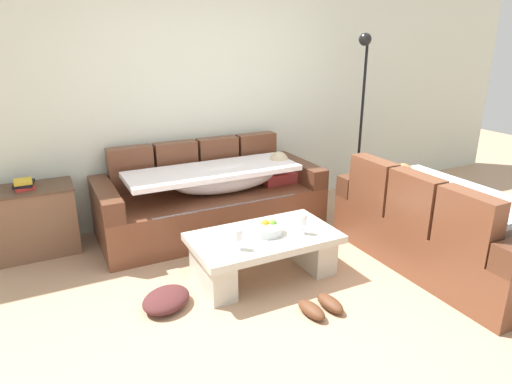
{
  "coord_description": "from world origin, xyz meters",
  "views": [
    {
      "loc": [
        -1.68,
        -2.46,
        1.94
      ],
      "look_at": [
        0.1,
        1.06,
        0.55
      ],
      "focal_mm": 31.64,
      "sensor_mm": 36.0,
      "label": 1
    }
  ],
  "objects_px": {
    "fruit_bowl": "(266,228)",
    "book_stack_on_cabinet": "(24,184)",
    "side_cabinet": "(35,221)",
    "pair_of_shoes": "(321,307)",
    "wine_glass_near_left": "(238,235)",
    "crumpled_garment": "(166,299)",
    "floor_lamp": "(361,108)",
    "coffee_table": "(264,250)",
    "wine_glass_near_right": "(303,220)",
    "open_magazine": "(299,224)",
    "couch_near_window": "(440,228)",
    "couch_along_wall": "(213,199)"
  },
  "relations": [
    {
      "from": "couch_near_window",
      "to": "book_stack_on_cabinet",
      "type": "relative_size",
      "value": 8.36
    },
    {
      "from": "wine_glass_near_left",
      "to": "floor_lamp",
      "type": "relative_size",
      "value": 0.09
    },
    {
      "from": "couch_near_window",
      "to": "open_magazine",
      "type": "distance_m",
      "value": 1.23
    },
    {
      "from": "couch_near_window",
      "to": "side_cabinet",
      "type": "xyz_separation_m",
      "value": [
        -3.15,
        1.82,
        -0.01
      ]
    },
    {
      "from": "coffee_table",
      "to": "side_cabinet",
      "type": "bearing_deg",
      "value": 141.47
    },
    {
      "from": "couch_along_wall",
      "to": "wine_glass_near_right",
      "type": "height_order",
      "value": "couch_along_wall"
    },
    {
      "from": "couch_along_wall",
      "to": "coffee_table",
      "type": "relative_size",
      "value": 1.86
    },
    {
      "from": "couch_near_window",
      "to": "open_magazine",
      "type": "relative_size",
      "value": 6.74
    },
    {
      "from": "fruit_bowl",
      "to": "open_magazine",
      "type": "bearing_deg",
      "value": 2.83
    },
    {
      "from": "couch_along_wall",
      "to": "pair_of_shoes",
      "type": "relative_size",
      "value": 7.13
    },
    {
      "from": "fruit_bowl",
      "to": "book_stack_on_cabinet",
      "type": "xyz_separation_m",
      "value": [
        -1.75,
        1.31,
        0.26
      ]
    },
    {
      "from": "book_stack_on_cabinet",
      "to": "pair_of_shoes",
      "type": "distance_m",
      "value": 2.78
    },
    {
      "from": "coffee_table",
      "to": "floor_lamp",
      "type": "relative_size",
      "value": 0.62
    },
    {
      "from": "side_cabinet",
      "to": "pair_of_shoes",
      "type": "height_order",
      "value": "side_cabinet"
    },
    {
      "from": "side_cabinet",
      "to": "wine_glass_near_right",
      "type": "bearing_deg",
      "value": -36.43
    },
    {
      "from": "couch_along_wall",
      "to": "couch_near_window",
      "type": "height_order",
      "value": "same"
    },
    {
      "from": "coffee_table",
      "to": "wine_glass_near_right",
      "type": "distance_m",
      "value": 0.41
    },
    {
      "from": "couch_along_wall",
      "to": "wine_glass_near_left",
      "type": "height_order",
      "value": "couch_along_wall"
    },
    {
      "from": "open_magazine",
      "to": "floor_lamp",
      "type": "height_order",
      "value": "floor_lamp"
    },
    {
      "from": "crumpled_garment",
      "to": "pair_of_shoes",
      "type": "bearing_deg",
      "value": -30.23
    },
    {
      "from": "wine_glass_near_left",
      "to": "open_magazine",
      "type": "height_order",
      "value": "wine_glass_near_left"
    },
    {
      "from": "open_magazine",
      "to": "book_stack_on_cabinet",
      "type": "bearing_deg",
      "value": 158.04
    },
    {
      "from": "wine_glass_near_left",
      "to": "crumpled_garment",
      "type": "bearing_deg",
      "value": 173.36
    },
    {
      "from": "couch_near_window",
      "to": "fruit_bowl",
      "type": "bearing_deg",
      "value": 70.49
    },
    {
      "from": "floor_lamp",
      "to": "pair_of_shoes",
      "type": "xyz_separation_m",
      "value": [
        -1.78,
        -1.85,
        -1.07
      ]
    },
    {
      "from": "coffee_table",
      "to": "crumpled_garment",
      "type": "height_order",
      "value": "coffee_table"
    },
    {
      "from": "side_cabinet",
      "to": "pair_of_shoes",
      "type": "distance_m",
      "value": 2.7
    },
    {
      "from": "side_cabinet",
      "to": "book_stack_on_cabinet",
      "type": "xyz_separation_m",
      "value": [
        -0.04,
        -0.0,
        0.36
      ]
    },
    {
      "from": "coffee_table",
      "to": "side_cabinet",
      "type": "relative_size",
      "value": 1.67
    },
    {
      "from": "open_magazine",
      "to": "floor_lamp",
      "type": "relative_size",
      "value": 0.14
    },
    {
      "from": "floor_lamp",
      "to": "open_magazine",
      "type": "bearing_deg",
      "value": -143.27
    },
    {
      "from": "side_cabinet",
      "to": "crumpled_garment",
      "type": "height_order",
      "value": "side_cabinet"
    },
    {
      "from": "fruit_bowl",
      "to": "side_cabinet",
      "type": "distance_m",
      "value": 2.15
    },
    {
      "from": "pair_of_shoes",
      "to": "crumpled_garment",
      "type": "height_order",
      "value": "crumpled_garment"
    },
    {
      "from": "couch_along_wall",
      "to": "wine_glass_near_left",
      "type": "bearing_deg",
      "value": -102.99
    },
    {
      "from": "fruit_bowl",
      "to": "wine_glass_near_right",
      "type": "relative_size",
      "value": 1.69
    },
    {
      "from": "coffee_table",
      "to": "crumpled_garment",
      "type": "bearing_deg",
      "value": -174.76
    },
    {
      "from": "side_cabinet",
      "to": "crumpled_garment",
      "type": "distance_m",
      "value": 1.64
    },
    {
      "from": "couch_near_window",
      "to": "fruit_bowl",
      "type": "distance_m",
      "value": 1.54
    },
    {
      "from": "wine_glass_near_right",
      "to": "pair_of_shoes",
      "type": "relative_size",
      "value": 0.53
    },
    {
      "from": "crumpled_garment",
      "to": "side_cabinet",
      "type": "bearing_deg",
      "value": 119.75
    },
    {
      "from": "open_magazine",
      "to": "couch_near_window",
      "type": "bearing_deg",
      "value": -15.51
    },
    {
      "from": "pair_of_shoes",
      "to": "crumpled_garment",
      "type": "relative_size",
      "value": 0.78
    },
    {
      "from": "couch_near_window",
      "to": "side_cabinet",
      "type": "bearing_deg",
      "value": 60.03
    },
    {
      "from": "wine_glass_near_right",
      "to": "crumpled_garment",
      "type": "height_order",
      "value": "wine_glass_near_right"
    },
    {
      "from": "couch_near_window",
      "to": "side_cabinet",
      "type": "height_order",
      "value": "couch_near_window"
    },
    {
      "from": "floor_lamp",
      "to": "crumpled_garment",
      "type": "relative_size",
      "value": 4.88
    },
    {
      "from": "wine_glass_near_right",
      "to": "pair_of_shoes",
      "type": "height_order",
      "value": "wine_glass_near_right"
    },
    {
      "from": "couch_along_wall",
      "to": "side_cabinet",
      "type": "distance_m",
      "value": 1.68
    },
    {
      "from": "open_magazine",
      "to": "side_cabinet",
      "type": "distance_m",
      "value": 2.41
    }
  ]
}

